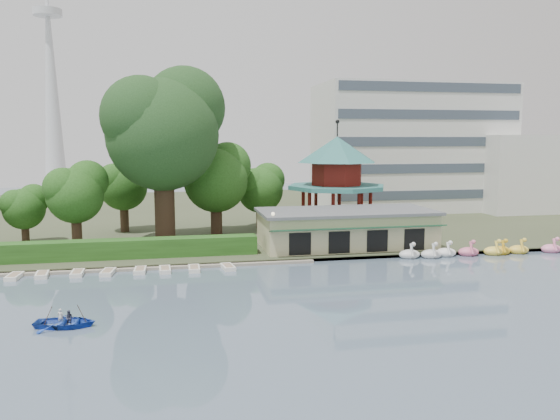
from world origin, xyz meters
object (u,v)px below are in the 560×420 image
object	(u,v)px
big_tree	(164,126)
rowboat_with_passengers	(65,318)
boathouse	(346,228)
pavilion	(337,174)
dock	(131,268)

from	to	relation	value
big_tree	rowboat_with_passengers	xyz separation A→B (m)	(-6.18, -26.00, -12.68)
boathouse	pavilion	distance (m)	11.43
pavilion	rowboat_with_passengers	size ratio (longest dim) A/B	2.31
big_tree	pavilion	bearing A→B (deg)	10.34
pavilion	big_tree	world-z (taller)	big_tree
boathouse	rowboat_with_passengers	bearing A→B (deg)	-141.67
dock	rowboat_with_passengers	world-z (taller)	rowboat_with_passengers
dock	rowboat_with_passengers	size ratio (longest dim) A/B	5.81
boathouse	big_tree	bearing A→B (deg)	161.71
dock	big_tree	distance (m)	17.40
pavilion	big_tree	distance (m)	21.94
dock	big_tree	world-z (taller)	big_tree
big_tree	rowboat_with_passengers	world-z (taller)	big_tree
big_tree	dock	bearing A→B (deg)	-106.06
big_tree	boathouse	bearing A→B (deg)	-18.29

